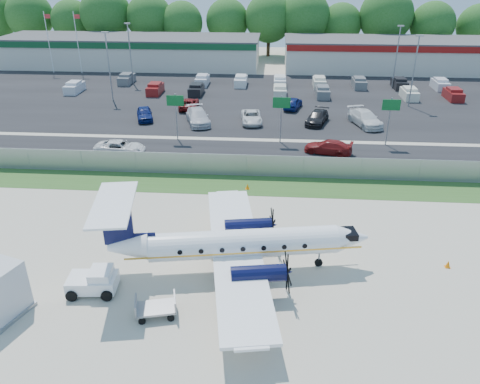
# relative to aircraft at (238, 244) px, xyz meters

# --- Properties ---
(ground) EXTENTS (170.00, 170.00, 0.00)m
(ground) POSITION_rel_aircraft_xyz_m (-0.35, 0.33, -1.95)
(ground) COLOR beige
(ground) RESTS_ON ground
(grass_verge) EXTENTS (170.00, 4.00, 0.02)m
(grass_verge) POSITION_rel_aircraft_xyz_m (-0.35, 12.33, -1.94)
(grass_verge) COLOR #2D561E
(grass_verge) RESTS_ON ground
(access_road) EXTENTS (170.00, 8.00, 0.02)m
(access_road) POSITION_rel_aircraft_xyz_m (-0.35, 19.33, -1.94)
(access_road) COLOR black
(access_road) RESTS_ON ground
(parking_lot) EXTENTS (170.00, 32.00, 0.02)m
(parking_lot) POSITION_rel_aircraft_xyz_m (-0.35, 40.33, -1.94)
(parking_lot) COLOR black
(parking_lot) RESTS_ON ground
(perimeter_fence) EXTENTS (120.00, 0.06, 1.99)m
(perimeter_fence) POSITION_rel_aircraft_xyz_m (-0.35, 14.33, -0.95)
(perimeter_fence) COLOR gray
(perimeter_fence) RESTS_ON ground
(building_west) EXTENTS (46.40, 12.40, 5.24)m
(building_west) POSITION_rel_aircraft_xyz_m (-24.35, 62.31, 0.68)
(building_west) COLOR silver
(building_west) RESTS_ON ground
(building_east) EXTENTS (44.40, 12.40, 5.24)m
(building_east) POSITION_rel_aircraft_xyz_m (25.65, 62.31, 0.68)
(building_east) COLOR silver
(building_east) RESTS_ON ground
(sign_left) EXTENTS (1.80, 0.26, 5.00)m
(sign_left) POSITION_rel_aircraft_xyz_m (-8.35, 23.24, 1.66)
(sign_left) COLOR gray
(sign_left) RESTS_ON ground
(sign_mid) EXTENTS (1.80, 0.26, 5.00)m
(sign_mid) POSITION_rel_aircraft_xyz_m (2.65, 23.24, 1.66)
(sign_mid) COLOR gray
(sign_mid) RESTS_ON ground
(sign_right) EXTENTS (1.80, 0.26, 5.00)m
(sign_right) POSITION_rel_aircraft_xyz_m (13.65, 23.24, 1.66)
(sign_right) COLOR gray
(sign_right) RESTS_ON ground
(flagpole_west) EXTENTS (1.06, 0.12, 10.00)m
(flagpole_west) POSITION_rel_aircraft_xyz_m (-36.27, 55.33, 3.69)
(flagpole_west) COLOR white
(flagpole_west) RESTS_ON ground
(flagpole_east) EXTENTS (1.06, 0.12, 10.00)m
(flagpole_east) POSITION_rel_aircraft_xyz_m (-31.27, 55.33, 3.69)
(flagpole_east) COLOR white
(flagpole_east) RESTS_ON ground
(light_pole_nw) EXTENTS (0.90, 0.35, 9.09)m
(light_pole_nw) POSITION_rel_aircraft_xyz_m (-20.35, 38.33, 3.28)
(light_pole_nw) COLOR gray
(light_pole_nw) RESTS_ON ground
(light_pole_ne) EXTENTS (0.90, 0.35, 9.09)m
(light_pole_ne) POSITION_rel_aircraft_xyz_m (19.65, 38.33, 3.28)
(light_pole_ne) COLOR gray
(light_pole_ne) RESTS_ON ground
(light_pole_sw) EXTENTS (0.90, 0.35, 9.09)m
(light_pole_sw) POSITION_rel_aircraft_xyz_m (-20.35, 48.33, 3.28)
(light_pole_sw) COLOR gray
(light_pole_sw) RESTS_ON ground
(light_pole_se) EXTENTS (0.90, 0.35, 9.09)m
(light_pole_se) POSITION_rel_aircraft_xyz_m (19.65, 48.33, 3.28)
(light_pole_se) COLOR gray
(light_pole_se) RESTS_ON ground
(tree_line) EXTENTS (112.00, 6.00, 14.00)m
(tree_line) POSITION_rel_aircraft_xyz_m (-0.35, 74.33, -1.95)
(tree_line) COLOR #1F5519
(tree_line) RESTS_ON ground
(aircraft) EXTENTS (16.52, 16.21, 5.05)m
(aircraft) POSITION_rel_aircraft_xyz_m (0.00, 0.00, 0.00)
(aircraft) COLOR white
(aircraft) RESTS_ON ground
(pushback_tug) EXTENTS (2.87, 2.16, 1.48)m
(pushback_tug) POSITION_rel_aircraft_xyz_m (-8.06, -2.62, -1.24)
(pushback_tug) COLOR white
(pushback_tug) RESTS_ON ground
(baggage_cart_near) EXTENTS (2.30, 1.45, 1.18)m
(baggage_cart_near) POSITION_rel_aircraft_xyz_m (-0.92, 2.16, -1.40)
(baggage_cart_near) COLOR gray
(baggage_cart_near) RESTS_ON ground
(baggage_cart_far) EXTENTS (2.41, 1.77, 1.13)m
(baggage_cart_far) POSITION_rel_aircraft_xyz_m (-4.07, -4.41, -1.42)
(baggage_cart_far) COLOR gray
(baggage_cart_far) RESTS_ON ground
(cone_nose) EXTENTS (0.33, 0.33, 0.47)m
(cone_nose) POSITION_rel_aircraft_xyz_m (13.07, 1.31, -1.73)
(cone_nose) COLOR orange
(cone_nose) RESTS_ON ground
(cone_starboard_wing) EXTENTS (0.35, 0.35, 0.49)m
(cone_starboard_wing) POSITION_rel_aircraft_xyz_m (-0.11, 11.62, -1.72)
(cone_starboard_wing) COLOR orange
(cone_starboard_wing) RESTS_ON ground
(road_car_west) EXTENTS (5.01, 2.33, 1.39)m
(road_car_west) POSITION_rel_aircraft_xyz_m (-13.16, 18.63, -1.95)
(road_car_west) COLOR silver
(road_car_west) RESTS_ON ground
(road_car_mid) EXTENTS (5.06, 3.20, 1.37)m
(road_car_mid) POSITION_rel_aircraft_xyz_m (7.41, 20.38, -1.95)
(road_car_mid) COLOR maroon
(road_car_mid) RESTS_ON ground
(parked_car_a) EXTENTS (3.05, 4.79, 1.52)m
(parked_car_a) POSITION_rel_aircraft_xyz_m (-13.67, 29.97, -1.95)
(parked_car_a) COLOR navy
(parked_car_a) RESTS_ON ground
(parked_car_b) EXTENTS (3.97, 6.24, 1.68)m
(parked_car_b) POSITION_rel_aircraft_xyz_m (-7.01, 28.98, -1.95)
(parked_car_b) COLOR silver
(parked_car_b) RESTS_ON ground
(parked_car_c) EXTENTS (2.84, 5.21, 1.39)m
(parked_car_c) POSITION_rel_aircraft_xyz_m (-0.73, 29.78, -1.95)
(parked_car_c) COLOR silver
(parked_car_c) RESTS_ON ground
(parked_car_d) EXTENTS (3.44, 5.38, 1.45)m
(parked_car_d) POSITION_rel_aircraft_xyz_m (7.02, 30.08, -1.95)
(parked_car_d) COLOR black
(parked_car_d) RESTS_ON ground
(parked_car_e) EXTENTS (4.00, 6.28, 1.69)m
(parked_car_e) POSITION_rel_aircraft_xyz_m (12.54, 29.79, -1.95)
(parked_car_e) COLOR silver
(parked_car_e) RESTS_ON ground
(parked_car_f) EXTENTS (2.51, 5.00, 1.36)m
(parked_car_f) POSITION_rel_aircraft_xyz_m (-9.15, 35.15, -1.95)
(parked_car_f) COLOR maroon
(parked_car_f) RESTS_ON ground
(parked_car_g) EXTENTS (2.88, 4.77, 1.52)m
(parked_car_g) POSITION_rel_aircraft_xyz_m (4.34, 36.12, -1.95)
(parked_car_g) COLOR navy
(parked_car_g) RESTS_ON ground
(far_parking_rows) EXTENTS (56.00, 10.00, 1.60)m
(far_parking_rows) POSITION_rel_aircraft_xyz_m (-0.35, 45.33, -1.95)
(far_parking_rows) COLOR gray
(far_parking_rows) RESTS_ON ground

